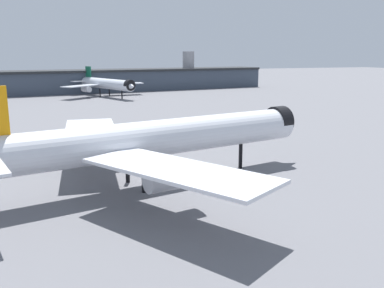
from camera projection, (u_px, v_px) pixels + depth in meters
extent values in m
plane|color=slate|center=(156.00, 181.00, 71.32)|extent=(900.00, 900.00, 0.00)
cylinder|color=silver|center=(151.00, 139.00, 67.90)|extent=(58.10, 18.24, 5.87)
cone|color=silver|center=(283.00, 123.00, 83.15)|extent=(7.55, 7.01, 5.76)
cylinder|color=black|center=(278.00, 121.00, 82.44)|extent=(3.86, 6.36, 5.93)
cube|color=silver|center=(91.00, 131.00, 78.94)|extent=(11.82, 26.97, 0.47)
cylinder|color=#B7BAC1|center=(104.00, 143.00, 77.49)|extent=(8.65, 4.90, 3.23)
cube|color=silver|center=(177.00, 170.00, 52.49)|extent=(21.29, 27.30, 0.47)
cylinder|color=#B7BAC1|center=(175.00, 177.00, 56.23)|extent=(8.65, 4.90, 3.23)
cylinder|color=black|center=(241.00, 156.00, 78.78)|extent=(0.70, 0.70, 4.70)
cylinder|color=black|center=(127.00, 169.00, 70.04)|extent=(0.70, 0.70, 4.70)
cylinder|color=black|center=(144.00, 178.00, 64.96)|extent=(0.70, 0.70, 4.70)
cylinder|color=silver|center=(107.00, 84.00, 205.30)|extent=(20.22, 41.31, 4.96)
cone|color=silver|center=(131.00, 86.00, 189.78)|extent=(6.53, 6.86, 4.86)
cone|color=silver|center=(86.00, 82.00, 220.82)|extent=(6.75, 7.73, 4.71)
cylinder|color=black|center=(130.00, 85.00, 190.42)|extent=(5.48, 3.92, 5.01)
cube|color=silver|center=(124.00, 83.00, 215.64)|extent=(19.49, 7.97, 0.40)
cylinder|color=#B7BAC1|center=(121.00, 87.00, 213.76)|extent=(4.72, 6.53, 2.73)
cube|color=silver|center=(81.00, 86.00, 200.03)|extent=(19.06, 17.41, 0.40)
cylinder|color=#B7BAC1|center=(86.00, 89.00, 201.12)|extent=(4.72, 6.53, 2.73)
cube|color=#0F5138|center=(88.00, 74.00, 217.49)|extent=(2.33, 4.92, 7.94)
cube|color=silver|center=(97.00, 80.00, 222.13)|extent=(8.51, 6.36, 0.30)
cube|color=silver|center=(79.00, 81.00, 215.57)|extent=(8.51, 6.36, 0.30)
cylinder|color=black|center=(122.00, 95.00, 196.31)|extent=(0.60, 0.60, 3.97)
cylinder|color=black|center=(109.00, 92.00, 209.48)|extent=(0.60, 0.60, 3.97)
cylinder|color=black|center=(100.00, 93.00, 206.11)|extent=(0.60, 0.60, 3.97)
cube|color=#3D4756|center=(48.00, 83.00, 221.08)|extent=(254.63, 48.23, 10.97)
cube|color=#232628|center=(47.00, 72.00, 219.79)|extent=(254.86, 50.18, 1.20)
cylinder|color=#939399|center=(188.00, 70.00, 255.80)|extent=(7.06, 7.06, 22.02)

